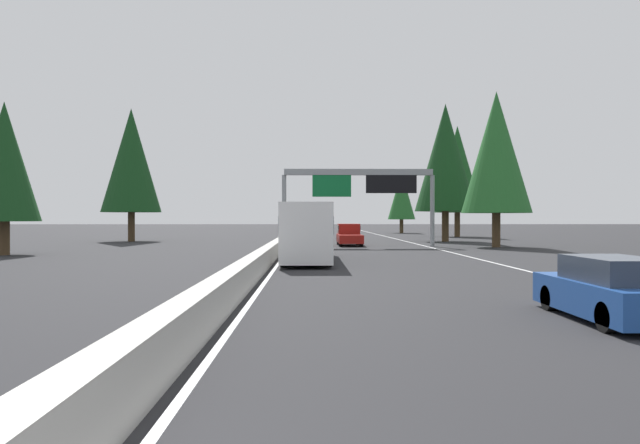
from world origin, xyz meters
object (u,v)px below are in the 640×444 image
(box_truck_near_right, at_px, (312,221))
(sedan_mid_right, at_px, (610,291))
(conifer_left_foreground, at_px, (4,162))
(bus_distant_a, at_px, (307,230))
(sign_gantry_overhead, at_px, (361,185))
(conifer_right_far, at_px, (457,169))
(conifer_right_near, at_px, (496,152))
(conifer_right_distant, at_px, (402,195))
(conifer_right_mid, at_px, (445,158))
(conifer_left_near, at_px, (131,160))
(pickup_distant_b, at_px, (349,235))

(box_truck_near_right, bearing_deg, sedan_mid_right, -176.79)
(conifer_left_foreground, bearing_deg, bus_distant_a, -104.52)
(sign_gantry_overhead, distance_m, conifer_right_far, 28.69)
(sedan_mid_right, xyz_separation_m, bus_distant_a, (18.54, 7.09, 1.03))
(conifer_right_near, bearing_deg, sedan_mid_right, 166.07)
(bus_distant_a, xyz_separation_m, conifer_right_distant, (58.22, -14.55, 4.27))
(sign_gantry_overhead, bearing_deg, conifer_right_near, -96.61)
(conifer_right_mid, distance_m, conifer_left_foreground, 39.02)
(conifer_left_foreground, height_order, conifer_left_near, conifer_left_near)
(sign_gantry_overhead, height_order, conifer_right_distant, conifer_right_distant)
(conifer_right_far, bearing_deg, conifer_right_mid, 161.11)
(sedan_mid_right, relative_size, conifer_right_mid, 0.32)
(conifer_right_near, height_order, conifer_right_distant, conifer_right_near)
(conifer_right_distant, relative_size, conifer_left_near, 0.73)
(box_truck_near_right, height_order, conifer_right_mid, conifer_right_mid)
(sedan_mid_right, bearing_deg, box_truck_near_right, 3.21)
(pickup_distant_b, relative_size, conifer_right_mid, 0.40)
(conifer_right_near, bearing_deg, box_truck_near_right, 9.64)
(conifer_right_far, bearing_deg, conifer_left_foreground, 132.70)
(conifer_left_foreground, bearing_deg, conifer_left_near, -3.54)
(conifer_right_far, bearing_deg, sign_gantry_overhead, 149.59)
(sedan_mid_right, height_order, conifer_right_mid, conifer_right_mid)
(sign_gantry_overhead, relative_size, conifer_right_distant, 1.29)
(conifer_right_near, relative_size, conifer_right_distant, 1.28)
(conifer_right_far, xyz_separation_m, conifer_right_distant, (18.12, 4.19, -2.56))
(box_truck_near_right, bearing_deg, conifer_right_mid, -170.02)
(conifer_left_near, bearing_deg, sign_gantry_overhead, -115.67)
(bus_distant_a, relative_size, conifer_right_distant, 1.17)
(conifer_right_far, height_order, conifer_right_distant, conifer_right_far)
(sign_gantry_overhead, bearing_deg, conifer_right_distant, -13.47)
(conifer_left_foreground, bearing_deg, conifer_right_near, -74.96)
(sign_gantry_overhead, xyz_separation_m, pickup_distant_b, (2.08, 0.80, -4.20))
(box_truck_near_right, height_order, conifer_right_near, conifer_right_near)
(conifer_right_near, distance_m, conifer_left_near, 35.31)
(sedan_mid_right, xyz_separation_m, conifer_right_far, (58.65, -11.66, 7.86))
(sign_gantry_overhead, relative_size, conifer_left_foreground, 1.30)
(sign_gantry_overhead, xyz_separation_m, sedan_mid_right, (-34.08, -2.76, -4.43))
(conifer_right_distant, bearing_deg, pickup_distant_b, 164.81)
(conifer_left_near, bearing_deg, bus_distant_a, -145.60)
(conifer_right_near, relative_size, conifer_left_near, 0.94)
(sign_gantry_overhead, height_order, conifer_right_near, conifer_right_near)
(sedan_mid_right, bearing_deg, conifer_right_distant, -5.55)
(bus_distant_a, distance_m, conifer_right_near, 21.71)
(conifer_left_foreground, bearing_deg, conifer_right_mid, -58.12)
(conifer_right_mid, relative_size, conifer_left_foreground, 1.42)
(bus_distant_a, distance_m, conifer_left_foreground, 20.38)
(pickup_distant_b, height_order, conifer_right_distant, conifer_right_distant)
(sedan_mid_right, xyz_separation_m, conifer_left_foreground, (23.54, 26.38, 5.26))
(conifer_left_foreground, bearing_deg, pickup_distant_b, -61.06)
(sedan_mid_right, distance_m, conifer_left_near, 51.88)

